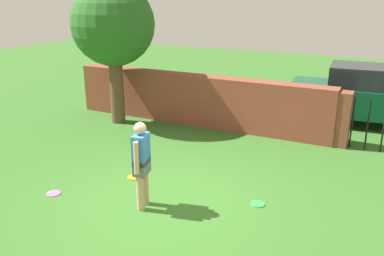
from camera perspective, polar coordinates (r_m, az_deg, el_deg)
The scene contains 8 objects.
ground_plane at distance 7.78m, azimuth -4.27°, elevation -10.38°, with size 40.00×40.00×0.00m, color #336623.
brick_wall at distance 11.97m, azimuth 0.61°, elevation 3.94°, with size 7.84×0.50×1.46m, color brown.
tree at distance 12.01m, azimuth -10.91°, elevation 13.76°, with size 2.34×2.34×4.03m.
person at distance 7.31m, azimuth -7.03°, elevation -4.61°, with size 0.29×0.53×1.62m.
car at distance 12.96m, azimuth 22.81°, elevation 4.22°, with size 4.32×2.17×1.72m.
frisbee_orange at distance 8.82m, azimuth -8.07°, elevation -6.77°, with size 0.27×0.27×0.02m, color orange.
frisbee_green at distance 7.81m, azimuth 9.09°, elevation -10.36°, with size 0.27×0.27×0.02m, color green.
frisbee_pink at distance 8.52m, azimuth -18.67°, elevation -8.61°, with size 0.27×0.27×0.02m, color pink.
Camera 1 is at (3.52, -5.83, 3.77)m, focal length 38.41 mm.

